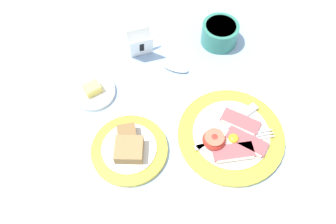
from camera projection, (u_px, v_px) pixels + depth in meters
ground_plane at (196, 138)px, 0.76m from camera, size 3.00×3.00×0.00m
breakfast_plate at (230, 136)px, 0.75m from camera, size 0.25×0.25×0.04m
bread_plate at (129, 148)px, 0.73m from camera, size 0.17×0.17×0.04m
sugar_cup at (220, 33)px, 0.89m from camera, size 0.10×0.10×0.06m
butter_dish at (93, 92)px, 0.82m from camera, size 0.11×0.11×0.03m
number_card at (141, 45)px, 0.86m from camera, size 0.06×0.05×0.07m
teaspoon_by_saucer at (185, 71)px, 0.86m from camera, size 0.16×0.14×0.01m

